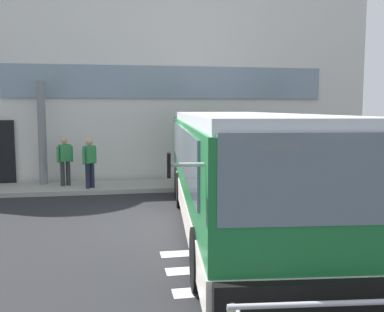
% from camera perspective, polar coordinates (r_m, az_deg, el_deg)
% --- Properties ---
extents(ground_plane, '(80.00, 90.00, 0.02)m').
position_cam_1_polar(ground_plane, '(10.90, -4.38, -8.76)').
color(ground_plane, '#232326').
rests_on(ground_plane, ground).
extents(bay_paint_stripes, '(4.40, 3.96, 0.01)m').
position_cam_1_polar(bay_paint_stripes, '(7.51, 15.03, -15.92)').
color(bay_paint_stripes, silver).
rests_on(bay_paint_stripes, ground).
extents(terminal_building, '(19.84, 13.80, 8.39)m').
position_cam_1_polar(terminal_building, '(22.09, -9.20, 9.74)').
color(terminal_building, silver).
rests_on(terminal_building, ground).
extents(boarding_curb, '(22.04, 2.00, 0.15)m').
position_cam_1_polar(boarding_curb, '(15.56, -6.10, -3.91)').
color(boarding_curb, '#9E9B93').
rests_on(boarding_curb, ground).
extents(entry_support_column, '(0.28, 0.28, 3.62)m').
position_cam_1_polar(entry_support_column, '(16.11, -19.10, 2.88)').
color(entry_support_column, slate).
rests_on(entry_support_column, boarding_curb).
extents(bus_main_foreground, '(4.04, 11.45, 2.70)m').
position_cam_1_polar(bus_main_foreground, '(10.25, 5.85, -2.06)').
color(bus_main_foreground, '#1E7238').
rests_on(bus_main_foreground, ground).
extents(passenger_near_column, '(0.52, 0.49, 1.68)m').
position_cam_1_polar(passenger_near_column, '(15.62, -16.41, -0.24)').
color(passenger_near_column, '#2D2D33').
rests_on(passenger_near_column, boarding_curb).
extents(passenger_by_doorway, '(0.44, 0.44, 1.68)m').
position_cam_1_polar(passenger_by_doorway, '(14.90, -13.32, -0.59)').
color(passenger_by_doorway, '#1E2338').
rests_on(passenger_by_doorway, boarding_curb).
extents(safety_bollard_yellow, '(0.18, 0.18, 0.90)m').
position_cam_1_polar(safety_bollard_yellow, '(14.99, 7.89, -2.87)').
color(safety_bollard_yellow, yellow).
rests_on(safety_bollard_yellow, ground).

